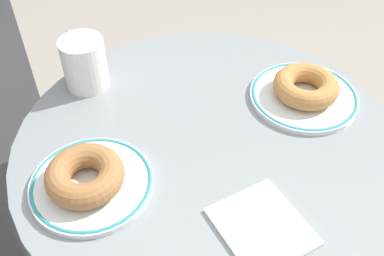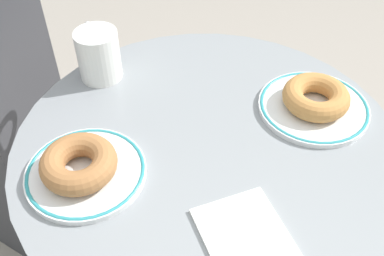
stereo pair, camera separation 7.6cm
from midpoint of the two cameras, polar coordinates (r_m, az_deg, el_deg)
cafe_table at (r=0.97m, az=4.00°, el=-11.75°), size 0.68×0.68×0.77m
plate_left at (r=0.73m, az=-10.41°, el=-5.69°), size 0.19×0.19×0.01m
plate_right at (r=0.87m, az=17.58°, el=2.46°), size 0.20×0.20×0.01m
donut_cinnamon at (r=0.71m, az=-11.22°, el=-4.59°), size 0.14×0.14×0.04m
donut_old_fashioned at (r=0.86m, az=17.92°, el=3.66°), size 0.17×0.17×0.04m
paper_napkin at (r=0.67m, az=9.99°, el=-13.28°), size 0.13×0.14×0.01m
coffee_mug at (r=0.90m, az=-9.42°, el=9.17°), size 0.08×0.13×0.10m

